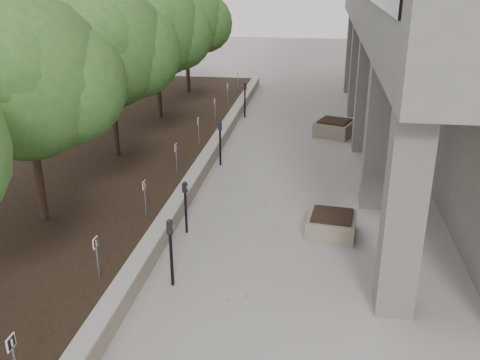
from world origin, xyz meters
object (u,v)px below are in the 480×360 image
Objects in this scene: planter_front at (332,224)px; crabapple_tree_5 at (187,36)px; planter_back at (334,128)px; crabapple_tree_2 at (29,112)px; parking_meter_5 at (245,100)px; parking_meter_2 at (171,253)px; parking_meter_3 at (186,207)px; crabapple_tree_4 at (157,51)px; crabapple_tree_3 at (110,73)px; parking_meter_4 at (220,143)px.

crabapple_tree_5 is at bearing 116.73° from planter_front.
planter_front is 0.87× the size of planter_back.
parking_meter_5 is (3.33, 11.85, -2.33)m from crabapple_tree_2.
parking_meter_5 reaches higher than parking_meter_2.
crabapple_tree_2 and crabapple_tree_5 have the same top height.
parking_meter_3 reaches higher than planter_back.
crabapple_tree_4 is at bearing 90.00° from crabapple_tree_2.
crabapple_tree_2 is 15.00m from crabapple_tree_5.
crabapple_tree_4 is (0.00, 5.00, 0.00)m from crabapple_tree_3.
planter_front is (3.65, -4.55, -0.50)m from parking_meter_4.
crabapple_tree_3 is 10.00m from crabapple_tree_5.
crabapple_tree_2 is at bearing -127.50° from parking_meter_5.
parking_meter_2 is 1.10× the size of parking_meter_3.
parking_meter_5 is at bearing 150.70° from planter_back.
parking_meter_4 is (-0.35, 7.39, 0.01)m from parking_meter_2.
parking_meter_3 reaches higher than planter_front.
crabapple_tree_5 is 15.93m from planter_front.
parking_meter_2 is (3.75, -1.83, -2.36)m from crabapple_tree_2.
crabapple_tree_4 is 3.57× the size of parking_meter_2.
crabapple_tree_4 is 1.00× the size of crabapple_tree_5.
crabapple_tree_3 is at bearing 108.64° from parking_meter_2.
parking_meter_4 is (3.40, -9.44, -2.35)m from crabapple_tree_5.
planter_front is (7.05, -9.00, -2.85)m from crabapple_tree_4.
crabapple_tree_5 is at bearing 114.78° from parking_meter_5.
crabapple_tree_3 is at bearing 90.00° from crabapple_tree_2.
planter_back is at bearing 53.22° from crabapple_tree_2.
crabapple_tree_4 reaches higher than planter_front.
parking_meter_2 is at bearing -90.92° from parking_meter_4.
crabapple_tree_4 is 10.35m from parking_meter_3.
crabapple_tree_5 is 3.57× the size of parking_meter_2.
planter_front is at bearing 26.14° from parking_meter_3.
parking_meter_4 is 1.16× the size of planter_back.
crabapple_tree_3 is 3.45× the size of parking_meter_5.
parking_meter_3 is (3.46, -4.45, -2.43)m from crabapple_tree_3.
crabapple_tree_2 is 12.39m from planter_back.
parking_meter_3 is (3.46, 0.55, -2.43)m from crabapple_tree_2.
parking_meter_5 reaches higher than parking_meter_3.
parking_meter_4 is (3.40, 0.56, -2.35)m from crabapple_tree_3.
crabapple_tree_2 is at bearing -126.78° from planter_back.
crabapple_tree_3 is 8.59m from planter_front.
crabapple_tree_5 is (0.00, 5.00, 0.00)m from crabapple_tree_4.
parking_meter_5 is at bearing 109.56° from parking_meter_3.
crabapple_tree_3 is 5.00m from crabapple_tree_4.
crabapple_tree_5 reaches higher than planter_front.
parking_meter_3 is at bearing -111.13° from parking_meter_5.
parking_meter_3 is at bearing -52.12° from crabapple_tree_3.
parking_meter_2 is at bearing -110.04° from parking_meter_5.
crabapple_tree_3 is 1.00× the size of crabapple_tree_5.
crabapple_tree_3 reaches higher than parking_meter_4.
crabapple_tree_5 is (0.00, 10.00, 0.00)m from crabapple_tree_3.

